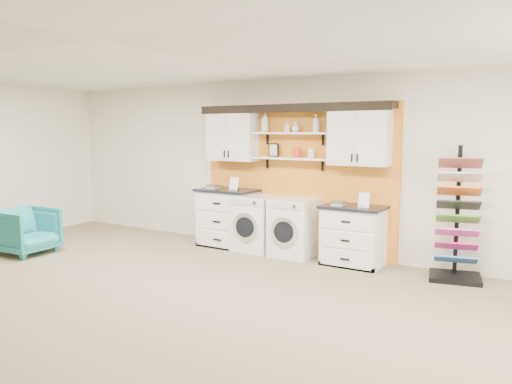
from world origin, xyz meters
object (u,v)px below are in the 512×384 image
Objects in this scene: base_cabinet_right at (353,235)px; armchair at (27,231)px; dryer at (294,227)px; base_cabinet_left at (228,218)px; sample_rack at (457,238)px; washer at (256,223)px.

armchair is at bearing -155.47° from base_cabinet_right.
dryer is 4.29m from armchair.
dryer is 1.13× the size of armchair.
base_cabinet_left is 3.68m from sample_rack.
sample_rack is (3.10, 0.04, 0.10)m from washer.
armchair is (-6.12, -2.18, -0.19)m from sample_rack.
dryer reaches higher than base_cabinet_right.
base_cabinet_left reaches higher than base_cabinet_right.
base_cabinet_right is (2.26, 0.00, -0.05)m from base_cabinet_left.
washer is 1.13× the size of armchair.
washer is (0.58, -0.00, -0.03)m from base_cabinet_left.
armchair is at bearing -150.09° from dryer.
base_cabinet_left is at bearing -180.00° from base_cabinet_right.
dryer is at bearing -0.00° from washer.
base_cabinet_left is at bearing -52.74° from armchair.
dryer is at bearing -64.15° from armchair.
dryer is (-0.98, -0.00, 0.02)m from base_cabinet_right.
sample_rack reaches higher than base_cabinet_left.
sample_rack is at bearing 0.57° from base_cabinet_left.
base_cabinet_right is 0.98× the size of washer.
base_cabinet_right reaches higher than armchair.
sample_rack is (2.40, 0.04, 0.10)m from dryer.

